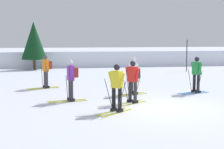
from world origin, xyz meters
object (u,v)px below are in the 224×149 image
object	(u,v)px
skier_yellow	(117,87)
conifer_far_left	(34,41)
skier_red	(133,79)
skier_green	(196,74)
skier_purple	(71,78)
trail_marker_pole	(187,56)
skier_white	(133,75)
skier_orange	(46,70)

from	to	relation	value
skier_yellow	conifer_far_left	size ratio (longest dim) A/B	0.46
skier_red	conifer_far_left	xyz separation A→B (m)	(-5.08, 13.94, 1.33)
skier_green	skier_yellow	bearing A→B (deg)	-142.50
skier_purple	skier_yellow	size ratio (longest dim) A/B	1.00
skier_yellow	trail_marker_pole	xyz separation A→B (m)	(7.24, 12.22, 0.28)
skier_white	skier_purple	world-z (taller)	same
skier_white	skier_orange	bearing A→B (deg)	148.99
skier_white	skier_green	size ratio (longest dim) A/B	1.00
skier_red	skier_orange	bearing A→B (deg)	130.11
skier_orange	skier_red	world-z (taller)	same
skier_purple	skier_yellow	xyz separation A→B (m)	(1.55, -2.20, -0.04)
skier_green	skier_white	bearing A→B (deg)	179.51
skier_red	conifer_far_left	bearing A→B (deg)	110.01
skier_orange	trail_marker_pole	bearing A→B (deg)	32.78
skier_white	trail_marker_pole	bearing A→B (deg)	56.19
skier_yellow	conifer_far_left	distance (m)	16.01
skier_white	skier_red	xyz separation A→B (m)	(-0.41, -1.89, 0.04)
skier_white	skier_green	distance (m)	3.02
trail_marker_pole	skier_yellow	bearing A→B (deg)	-120.67
skier_red	trail_marker_pole	world-z (taller)	trail_marker_pole
trail_marker_pole	conifer_far_left	size ratio (longest dim) A/B	0.63
skier_orange	skier_white	xyz separation A→B (m)	(4.05, -2.44, -0.04)
trail_marker_pole	conifer_far_left	distance (m)	11.91
skier_red	skier_purple	world-z (taller)	same
skier_yellow	conifer_far_left	world-z (taller)	conifer_far_left
skier_green	skier_yellow	size ratio (longest dim) A/B	1.00
skier_red	skier_purple	distance (m)	2.56
conifer_far_left	trail_marker_pole	bearing A→B (deg)	-15.55
trail_marker_pole	skier_purple	bearing A→B (deg)	-131.27
skier_red	skier_purple	xyz separation A→B (m)	(-2.45, 0.74, -0.00)
skier_yellow	skier_white	bearing A→B (deg)	68.70
skier_red	skier_yellow	xyz separation A→B (m)	(-0.90, -1.46, -0.04)
skier_orange	skier_purple	size ratio (longest dim) A/B	1.00
skier_purple	conifer_far_left	distance (m)	13.52
skier_purple	trail_marker_pole	size ratio (longest dim) A/B	0.72
skier_white	skier_green	world-z (taller)	same
skier_red	trail_marker_pole	xyz separation A→B (m)	(6.35, 10.76, 0.24)
skier_orange	skier_purple	bearing A→B (deg)	-71.51
trail_marker_pole	skier_white	bearing A→B (deg)	-123.81
skier_orange	skier_yellow	xyz separation A→B (m)	(2.75, -5.78, -0.04)
skier_white	conifer_far_left	distance (m)	13.31
conifer_far_left	skier_yellow	bearing A→B (deg)	-74.82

